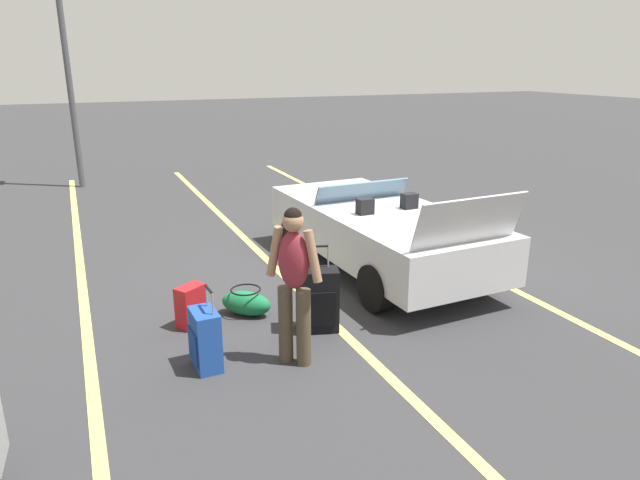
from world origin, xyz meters
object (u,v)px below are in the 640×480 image
object	(u,v)px
suitcase_medium_bright	(205,340)
suitcase_small_carryon	(191,306)
suitcase_large_black	(317,300)
convertible_car	(372,227)
duffel_bag	(246,303)
traveler_person	(294,278)
parking_lamp_post	(65,46)

from	to	relation	value
suitcase_medium_bright	suitcase_small_carryon	world-z (taller)	suitcase_medium_bright
suitcase_medium_bright	suitcase_small_carryon	bearing A→B (deg)	-95.58
suitcase_small_carryon	suitcase_large_black	bearing A→B (deg)	-150.64
suitcase_medium_bright	suitcase_small_carryon	size ratio (longest dim) A/B	1.71
convertible_car	suitcase_small_carryon	size ratio (longest dim) A/B	8.43
duffel_bag	traveler_person	distance (m)	1.53
suitcase_medium_bright	duffel_bag	size ratio (longest dim) A/B	1.27
convertible_car	traveler_person	world-z (taller)	traveler_person
suitcase_large_black	traveler_person	xyz separation A→B (m)	(-0.59, 0.51, 0.56)
parking_lamp_post	suitcase_medium_bright	bearing A→B (deg)	-175.06
parking_lamp_post	duffel_bag	bearing A→B (deg)	-169.82
convertible_car	suitcase_medium_bright	world-z (taller)	convertible_car
convertible_car	parking_lamp_post	xyz separation A→B (m)	(7.87, 3.86, 2.71)
traveler_person	suitcase_small_carryon	bearing A→B (deg)	77.37
suitcase_large_black	parking_lamp_post	xyz separation A→B (m)	(9.57, 2.23, 2.93)
parking_lamp_post	traveler_person	bearing A→B (deg)	-170.40
duffel_bag	parking_lamp_post	xyz separation A→B (m)	(8.85, 1.59, 3.15)
suitcase_small_carryon	duffel_bag	xyz separation A→B (m)	(0.04, -0.67, -0.09)
suitcase_medium_bright	parking_lamp_post	size ratio (longest dim) A/B	0.15
suitcase_small_carryon	parking_lamp_post	size ratio (longest dim) A/B	0.09
suitcase_large_black	suitcase_small_carryon	world-z (taller)	suitcase_large_black
suitcase_medium_bright	suitcase_small_carryon	distance (m)	1.02
convertible_car	duffel_bag	size ratio (longest dim) A/B	6.25
suitcase_large_black	parking_lamp_post	distance (m)	10.26
convertible_car	duffel_bag	world-z (taller)	convertible_car
suitcase_large_black	parking_lamp_post	bearing A→B (deg)	-149.27
convertible_car	suitcase_large_black	bearing A→B (deg)	133.87
suitcase_large_black	suitcase_medium_bright	world-z (taller)	suitcase_large_black
duffel_bag	traveler_person	bearing A→B (deg)	-174.37
convertible_car	suitcase_medium_bright	size ratio (longest dim) A/B	4.93
convertible_car	traveler_person	xyz separation A→B (m)	(-2.30, 2.14, 0.34)
suitcase_large_black	traveler_person	world-z (taller)	traveler_person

